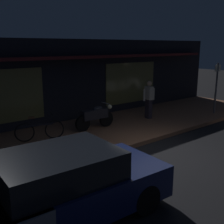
{
  "coord_description": "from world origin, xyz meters",
  "views": [
    {
      "loc": [
        -6.37,
        -5.34,
        3.32
      ],
      "look_at": [
        -0.12,
        2.4,
        0.95
      ],
      "focal_mm": 44.76,
      "sensor_mm": 36.0,
      "label": 1
    }
  ],
  "objects": [
    {
      "name": "ground_plane",
      "position": [
        0.0,
        0.0,
        0.0
      ],
      "size": [
        60.0,
        60.0,
        0.0
      ],
      "primitive_type": "plane",
      "color": "black"
    },
    {
      "name": "sidewalk_slab",
      "position": [
        0.0,
        3.0,
        0.07
      ],
      "size": [
        18.0,
        4.0,
        0.15
      ],
      "primitive_type": "cube",
      "color": "brown",
      "rests_on": "ground_plane"
    },
    {
      "name": "person_bystander",
      "position": [
        2.53,
        3.08,
        1.03
      ],
      "size": [
        0.62,
        0.41,
        1.67
      ],
      "color": "#28232D",
      "rests_on": "sidewalk_slab"
    },
    {
      "name": "sign_post",
      "position": [
        5.69,
        1.75,
        1.51
      ],
      "size": [
        0.44,
        0.09,
        2.4
      ],
      "color": "#47474C",
      "rests_on": "sidewalk_slab"
    },
    {
      "name": "bicycle_parked",
      "position": [
        -2.56,
        3.31,
        0.51
      ],
      "size": [
        1.59,
        0.62,
        0.91
      ],
      "color": "black",
      "rests_on": "sidewalk_slab"
    },
    {
      "name": "parked_car_far",
      "position": [
        -4.04,
        -1.0,
        0.7
      ],
      "size": [
        4.18,
        1.94,
        1.42
      ],
      "color": "black",
      "rests_on": "ground_plane"
    },
    {
      "name": "storefront_building",
      "position": [
        0.0,
        6.39,
        1.8
      ],
      "size": [
        18.0,
        3.3,
        3.6
      ],
      "color": "black",
      "rests_on": "ground_plane"
    },
    {
      "name": "motorcycle",
      "position": [
        -0.25,
        3.25,
        0.65
      ],
      "size": [
        1.7,
        0.55,
        0.97
      ],
      "color": "black",
      "rests_on": "sidewalk_slab"
    }
  ]
}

